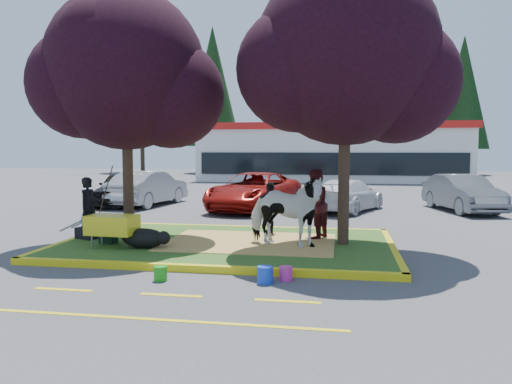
% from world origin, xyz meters
% --- Properties ---
extents(ground, '(90.00, 90.00, 0.00)m').
position_xyz_m(ground, '(0.00, 0.00, 0.00)').
color(ground, '#424244').
rests_on(ground, ground).
extents(median_island, '(8.00, 5.00, 0.15)m').
position_xyz_m(median_island, '(0.00, 0.00, 0.07)').
color(median_island, '#2A5219').
rests_on(median_island, ground).
extents(curb_near, '(8.30, 0.16, 0.15)m').
position_xyz_m(curb_near, '(0.00, -2.58, 0.07)').
color(curb_near, yellow).
rests_on(curb_near, ground).
extents(curb_far, '(8.30, 0.16, 0.15)m').
position_xyz_m(curb_far, '(0.00, 2.58, 0.07)').
color(curb_far, yellow).
rests_on(curb_far, ground).
extents(curb_left, '(0.16, 5.30, 0.15)m').
position_xyz_m(curb_left, '(-4.08, 0.00, 0.07)').
color(curb_left, yellow).
rests_on(curb_left, ground).
extents(curb_right, '(0.16, 5.30, 0.15)m').
position_xyz_m(curb_right, '(4.08, 0.00, 0.07)').
color(curb_right, yellow).
rests_on(curb_right, ground).
extents(straw_bedding, '(4.20, 3.00, 0.01)m').
position_xyz_m(straw_bedding, '(0.60, 0.00, 0.15)').
color(straw_bedding, tan).
rests_on(straw_bedding, median_island).
extents(tree_purple_left, '(5.06, 4.20, 6.51)m').
position_xyz_m(tree_purple_left, '(-2.78, 0.38, 4.36)').
color(tree_purple_left, black).
rests_on(tree_purple_left, median_island).
extents(tree_purple_right, '(5.30, 4.40, 6.82)m').
position_xyz_m(tree_purple_right, '(2.92, 0.18, 4.56)').
color(tree_purple_right, black).
rests_on(tree_purple_right, median_island).
extents(fire_lane_stripe_a, '(1.10, 0.12, 0.01)m').
position_xyz_m(fire_lane_stripe_a, '(-2.00, -4.20, 0.00)').
color(fire_lane_stripe_a, yellow).
rests_on(fire_lane_stripe_a, ground).
extents(fire_lane_stripe_b, '(1.10, 0.12, 0.01)m').
position_xyz_m(fire_lane_stripe_b, '(0.00, -4.20, 0.00)').
color(fire_lane_stripe_b, yellow).
rests_on(fire_lane_stripe_b, ground).
extents(fire_lane_stripe_c, '(1.10, 0.12, 0.01)m').
position_xyz_m(fire_lane_stripe_c, '(2.00, -4.20, 0.00)').
color(fire_lane_stripe_c, yellow).
rests_on(fire_lane_stripe_c, ground).
extents(fire_lane_long, '(6.00, 0.10, 0.01)m').
position_xyz_m(fire_lane_long, '(0.00, -5.40, 0.00)').
color(fire_lane_long, yellow).
rests_on(fire_lane_long, ground).
extents(retail_building, '(20.40, 8.40, 4.40)m').
position_xyz_m(retail_building, '(2.00, 27.98, 2.25)').
color(retail_building, silver).
rests_on(retail_building, ground).
extents(treeline, '(46.58, 7.80, 14.63)m').
position_xyz_m(treeline, '(1.23, 37.61, 7.73)').
color(treeline, black).
rests_on(treeline, ground).
extents(cow, '(2.22, 1.50, 1.71)m').
position_xyz_m(cow, '(1.52, -0.42, 1.01)').
color(cow, white).
rests_on(cow, median_island).
extents(calf, '(1.10, 0.66, 0.46)m').
position_xyz_m(calf, '(-1.77, -1.09, 0.38)').
color(calf, black).
rests_on(calf, median_island).
extents(handler, '(0.51, 0.66, 1.60)m').
position_xyz_m(handler, '(-3.70, -0.07, 0.95)').
color(handler, black).
rests_on(handler, median_island).
extents(visitor_a, '(1.00, 1.09, 1.82)m').
position_xyz_m(visitor_a, '(2.16, 0.82, 1.06)').
color(visitor_a, '#421216').
rests_on(visitor_a, median_island).
extents(visitor_b, '(0.49, 0.89, 1.44)m').
position_xyz_m(visitor_b, '(0.91, 1.37, 0.87)').
color(visitor_b, black).
rests_on(visitor_b, median_island).
extents(wheelbarrow, '(2.06, 0.75, 0.77)m').
position_xyz_m(wheelbarrow, '(-2.49, -1.20, 0.68)').
color(wheelbarrow, black).
rests_on(wheelbarrow, median_island).
extents(gear_bag_dark, '(0.65, 0.50, 0.29)m').
position_xyz_m(gear_bag_dark, '(-3.70, -0.23, 0.30)').
color(gear_bag_dark, black).
rests_on(gear_bag_dark, median_island).
extents(gear_bag_green, '(0.45, 0.34, 0.22)m').
position_xyz_m(gear_bag_green, '(-2.86, -0.70, 0.26)').
color(gear_bag_green, black).
rests_on(gear_bag_green, median_island).
extents(bucket_green, '(0.33, 0.33, 0.28)m').
position_xyz_m(bucket_green, '(-0.52, -3.32, 0.14)').
color(bucket_green, '#1A9617').
rests_on(bucket_green, ground).
extents(bucket_pink, '(0.31, 0.31, 0.27)m').
position_xyz_m(bucket_pink, '(1.83, -2.91, 0.13)').
color(bucket_pink, '#D42F98').
rests_on(bucket_pink, ground).
extents(bucket_blue, '(0.32, 0.32, 0.32)m').
position_xyz_m(bucket_blue, '(1.47, -3.17, 0.16)').
color(bucket_blue, blue).
rests_on(bucket_blue, ground).
extents(car_black, '(2.47, 4.64, 1.50)m').
position_xyz_m(car_black, '(-6.69, 8.51, 0.75)').
color(car_black, black).
rests_on(car_black, ground).
extents(car_silver, '(2.23, 4.80, 1.52)m').
position_xyz_m(car_silver, '(-5.52, 8.59, 0.76)').
color(car_silver, '#929599').
rests_on(car_silver, ground).
extents(car_red, '(3.74, 5.92, 1.52)m').
position_xyz_m(car_red, '(-0.66, 7.78, 0.76)').
color(car_red, maroon).
rests_on(car_red, ground).
extents(car_white, '(3.34, 4.76, 1.28)m').
position_xyz_m(car_white, '(3.09, 7.97, 0.64)').
color(car_white, white).
rests_on(car_white, ground).
extents(car_grey, '(2.56, 4.68, 1.46)m').
position_xyz_m(car_grey, '(7.59, 8.65, 0.73)').
color(car_grey, '#5C5F64').
rests_on(car_grey, ground).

